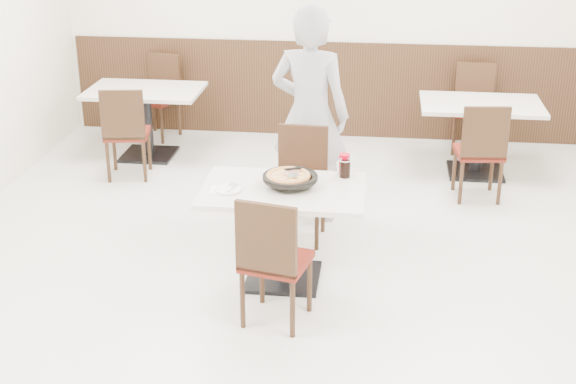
# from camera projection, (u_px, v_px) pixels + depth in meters

# --- Properties ---
(floor) EXTENTS (7.00, 7.00, 0.00)m
(floor) POSITION_uv_depth(u_px,v_px,m) (292.00, 273.00, 6.24)
(floor) COLOR #B6B6B1
(floor) RESTS_ON ground
(wall_back) EXTENTS (6.00, 0.04, 2.80)m
(wall_back) POSITION_uv_depth(u_px,v_px,m) (328.00, 15.00, 8.93)
(wall_back) COLOR beige
(wall_back) RESTS_ON floor
(wainscot_back) EXTENTS (5.90, 0.03, 1.10)m
(wainscot_back) POSITION_uv_depth(u_px,v_px,m) (326.00, 89.00, 9.23)
(wainscot_back) COLOR black
(wainscot_back) RESTS_ON floor
(main_table) EXTENTS (1.26, 0.90, 0.75)m
(main_table) POSITION_uv_depth(u_px,v_px,m) (283.00, 234.00, 6.02)
(main_table) COLOR silver
(main_table) RESTS_ON floor
(chair_near) EXTENTS (0.50, 0.50, 0.95)m
(chair_near) POSITION_uv_depth(u_px,v_px,m) (276.00, 258.00, 5.43)
(chair_near) COLOR black
(chair_near) RESTS_ON floor
(chair_far) EXTENTS (0.45, 0.45, 0.95)m
(chair_far) POSITION_uv_depth(u_px,v_px,m) (299.00, 187.00, 6.64)
(chair_far) COLOR black
(chair_far) RESTS_ON floor
(trivet) EXTENTS (0.14, 0.14, 0.04)m
(trivet) POSITION_uv_depth(u_px,v_px,m) (291.00, 182.00, 5.94)
(trivet) COLOR black
(trivet) RESTS_ON main_table
(pizza_pan) EXTENTS (0.37, 0.37, 0.01)m
(pizza_pan) POSITION_uv_depth(u_px,v_px,m) (290.00, 181.00, 5.89)
(pizza_pan) COLOR black
(pizza_pan) RESTS_ON trivet
(pizza) EXTENTS (0.34, 0.34, 0.02)m
(pizza) POSITION_uv_depth(u_px,v_px,m) (288.00, 178.00, 5.90)
(pizza) COLOR #C38448
(pizza) RESTS_ON pizza_pan
(pizza_server) EXTENTS (0.08, 0.10, 0.00)m
(pizza_server) POSITION_uv_depth(u_px,v_px,m) (292.00, 175.00, 5.86)
(pizza_server) COLOR silver
(pizza_server) RESTS_ON pizza
(napkin) EXTENTS (0.16, 0.16, 0.00)m
(napkin) POSITION_uv_depth(u_px,v_px,m) (221.00, 189.00, 5.85)
(napkin) COLOR white
(napkin) RESTS_ON main_table
(side_plate) EXTENTS (0.21, 0.21, 0.01)m
(side_plate) POSITION_uv_depth(u_px,v_px,m) (228.00, 189.00, 5.83)
(side_plate) COLOR white
(side_plate) RESTS_ON napkin
(fork) EXTENTS (0.06, 0.16, 0.00)m
(fork) POSITION_uv_depth(u_px,v_px,m) (233.00, 189.00, 5.82)
(fork) COLOR silver
(fork) RESTS_ON side_plate
(cola_glass) EXTENTS (0.09, 0.09, 0.13)m
(cola_glass) POSITION_uv_depth(u_px,v_px,m) (345.00, 169.00, 6.06)
(cola_glass) COLOR black
(cola_glass) RESTS_ON main_table
(red_cup) EXTENTS (0.09, 0.09, 0.16)m
(red_cup) POSITION_uv_depth(u_px,v_px,m) (344.00, 164.00, 6.12)
(red_cup) COLOR #B60019
(red_cup) RESTS_ON main_table
(diner_person) EXTENTS (0.76, 0.57, 1.89)m
(diner_person) POSITION_uv_depth(u_px,v_px,m) (310.00, 115.00, 6.91)
(diner_person) COLOR #A6A6AA
(diner_person) RESTS_ON floor
(bg_table_left) EXTENTS (1.22, 0.83, 0.75)m
(bg_table_left) POSITION_uv_depth(u_px,v_px,m) (147.00, 123.00, 8.63)
(bg_table_left) COLOR silver
(bg_table_left) RESTS_ON floor
(bg_chair_left_near) EXTENTS (0.48, 0.48, 0.95)m
(bg_chair_left_near) POSITION_uv_depth(u_px,v_px,m) (127.00, 131.00, 8.03)
(bg_chair_left_near) COLOR black
(bg_chair_left_near) RESTS_ON floor
(bg_chair_left_far) EXTENTS (0.54, 0.54, 0.95)m
(bg_chair_left_far) POSITION_uv_depth(u_px,v_px,m) (156.00, 98.00, 9.19)
(bg_chair_left_far) COLOR black
(bg_chair_left_far) RESTS_ON floor
(bg_table_right) EXTENTS (1.21, 0.81, 0.75)m
(bg_table_right) POSITION_uv_depth(u_px,v_px,m) (478.00, 138.00, 8.14)
(bg_table_right) COLOR silver
(bg_table_right) RESTS_ON floor
(bg_chair_right_near) EXTENTS (0.46, 0.46, 0.95)m
(bg_chair_right_near) POSITION_uv_depth(u_px,v_px,m) (479.00, 150.00, 7.50)
(bg_chair_right_near) COLOR black
(bg_chair_right_near) RESTS_ON floor
(bg_chair_right_far) EXTENTS (0.46, 0.46, 0.95)m
(bg_chair_right_far) POSITION_uv_depth(u_px,v_px,m) (473.00, 110.00, 8.74)
(bg_chair_right_far) COLOR black
(bg_chair_right_far) RESTS_ON floor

